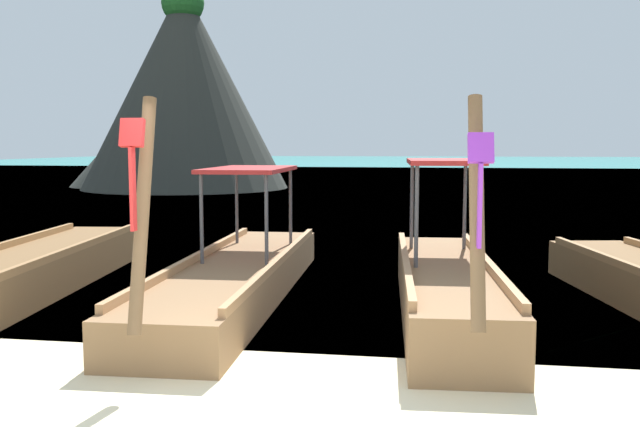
# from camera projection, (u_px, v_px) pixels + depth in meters

# --- Properties ---
(sea_water) EXTENTS (120.00, 120.00, 0.00)m
(sea_water) POSITION_uv_depth(u_px,v_px,m) (413.00, 167.00, 65.82)
(sea_water) COLOR teal
(sea_water) RESTS_ON ground
(longtail_boat_blue_ribbon) EXTENTS (2.02, 7.42, 2.57)m
(longtail_boat_blue_ribbon) POSITION_uv_depth(u_px,v_px,m) (21.00, 275.00, 9.42)
(longtail_boat_blue_ribbon) COLOR brown
(longtail_boat_blue_ribbon) RESTS_ON ground
(longtail_boat_red_ribbon) EXTENTS (1.51, 6.94, 2.54)m
(longtail_boat_red_ribbon) POSITION_uv_depth(u_px,v_px,m) (237.00, 275.00, 9.31)
(longtail_boat_red_ribbon) COLOR olive
(longtail_boat_red_ribbon) RESTS_ON ground
(longtail_boat_violet_ribbon) EXTENTS (1.37, 5.62, 2.53)m
(longtail_boat_violet_ribbon) POSITION_uv_depth(u_px,v_px,m) (446.00, 286.00, 8.29)
(longtail_boat_violet_ribbon) COLOR olive
(longtail_boat_violet_ribbon) RESTS_ON ground
(karst_rock) EXTENTS (11.40, 9.99, 9.95)m
(karst_rock) POSITION_uv_depth(u_px,v_px,m) (179.00, 93.00, 32.94)
(karst_rock) COLOR #2D302B
(karst_rock) RESTS_ON ground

